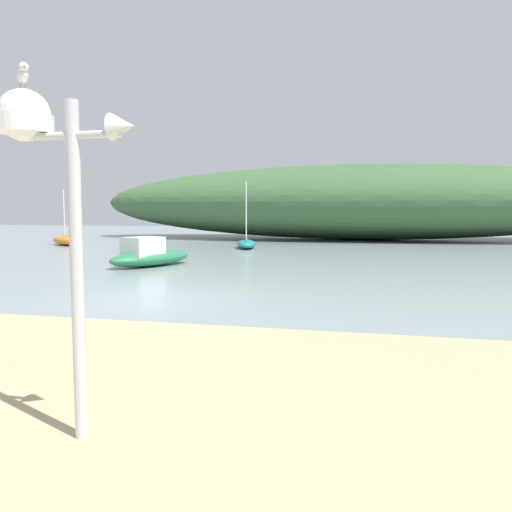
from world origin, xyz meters
TOP-DOWN VIEW (x-y plane):
  - ground_plane at (0.00, 0.00)m, footprint 120.00×120.00m
  - distant_hill at (4.28, 30.29)m, footprint 44.41×12.64m
  - mast_structure at (2.64, -8.34)m, footprint 1.36×0.52m
  - seagull_on_radar at (2.47, -8.35)m, footprint 0.25×0.25m
  - sailboat_by_sandbar at (-2.25, 18.37)m, footprint 2.09×3.81m
  - motorboat_east_reach at (-3.68, 7.35)m, footprint 3.04×4.43m
  - sailboat_near_shore at (-14.88, 18.14)m, footprint 3.32×2.75m

SIDE VIEW (x-z plane):
  - ground_plane at x=0.00m, z-range 0.00..0.00m
  - sailboat_by_sandbar at x=-2.25m, z-range -1.78..2.35m
  - sailboat_near_shore at x=-14.88m, z-range -1.54..2.23m
  - motorboat_east_reach at x=-3.68m, z-range -0.16..1.09m
  - mast_structure at x=2.64m, z-range 1.26..4.52m
  - distant_hill at x=4.28m, z-range 0.00..6.09m
  - seagull_on_radar at x=2.47m, z-range 3.48..3.70m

